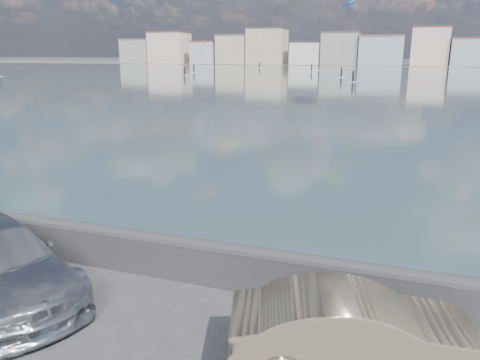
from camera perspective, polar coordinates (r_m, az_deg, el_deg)
name	(u,v)px	position (r m, az deg, el deg)	size (l,w,h in m)	color
ground	(118,343)	(9.48, -14.67, -18.67)	(700.00, 700.00, 0.00)	#333335
bay_water	(383,79)	(98.13, 17.08, 11.71)	(500.00, 177.00, 0.00)	#3B5258
far_shore_strip	(398,65)	(206.50, 18.67, 13.19)	(500.00, 60.00, 0.00)	#4C473D
seawall	(182,256)	(11.22, -7.14, -9.22)	(400.00, 0.36, 1.08)	#28282B
far_buildings	(402,49)	(192.41, 19.13, 14.85)	(240.79, 13.26, 14.60)	gray
car_champagne	(356,330)	(8.50, 13.96, -17.35)	(1.49, 4.26, 1.40)	tan
kitesurfer_10	(348,5)	(98.09, 13.09, 20.03)	(5.82, 15.68, 14.88)	blue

